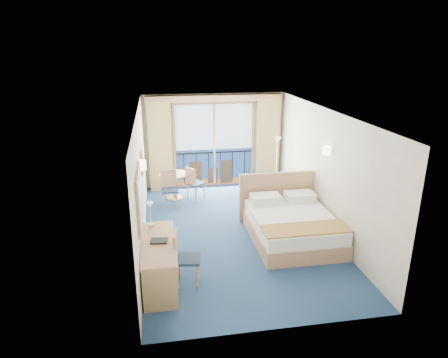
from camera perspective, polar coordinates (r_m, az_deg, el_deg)
floor at (r=9.04m, az=1.66°, el=-7.60°), size 6.50×6.50×0.00m
room_walls at (r=8.40m, az=1.77°, el=3.33°), size 4.04×6.54×2.72m
balcony_door at (r=11.63m, az=-1.43°, el=4.48°), size 2.36×0.03×2.52m
curtain_left at (r=11.34m, az=-9.09°, el=4.58°), size 0.65×0.22×2.55m
curtain_right at (r=11.77m, az=6.23°, el=5.23°), size 0.65×0.22×2.55m
pelmet at (r=11.24m, az=-1.36°, el=11.46°), size 3.80×0.25×0.18m
mirror at (r=6.90m, az=-11.99°, el=-2.59°), size 0.05×1.25×0.95m
wall_print at (r=8.73m, az=-11.64°, el=2.34°), size 0.04×0.42×0.52m
sconce_left at (r=7.65m, az=-11.71°, el=1.95°), size 0.18×0.18×0.18m
sconce_right at (r=8.83m, az=14.45°, el=3.99°), size 0.18×0.18×0.18m
bed at (r=8.75m, az=9.61°, el=-6.41°), size 1.87×2.22×1.18m
nightstand at (r=10.35m, az=10.01°, el=-2.54°), size 0.46×0.44×0.60m
phone at (r=10.21m, az=9.98°, el=-0.81°), size 0.19×0.16×0.07m
armchair at (r=10.79m, az=7.30°, el=-1.18°), size 0.88×0.90×0.71m
floor_lamp at (r=11.22m, az=7.62°, el=4.04°), size 0.22×0.22×1.57m
desk at (r=6.78m, az=-9.16°, el=-13.33°), size 0.58×1.69×0.79m
desk_chair at (r=7.05m, az=-5.89°, el=-10.71°), size 0.49×0.48×0.99m
folder at (r=7.01m, az=-9.28°, el=-8.70°), size 0.31×0.25×0.03m
desk_lamp at (r=7.46m, az=-10.47°, el=-4.23°), size 0.12×0.12×0.46m
round_table at (r=10.83m, az=-7.17°, el=-0.09°), size 0.79×0.79×0.71m
table_chair_a at (r=10.72m, az=-4.37°, el=-0.34°), size 0.55×0.55×0.91m
table_chair_b at (r=10.36m, az=-7.86°, el=-1.01°), size 0.43×0.43×0.95m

